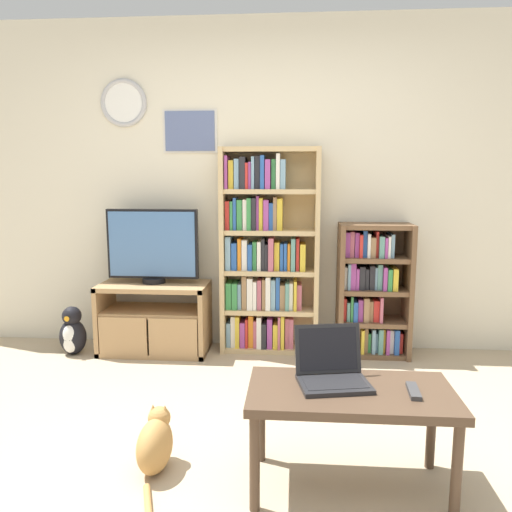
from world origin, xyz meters
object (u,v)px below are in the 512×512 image
laptop (331,369)px  bookshelf_short (371,292)px  television (153,246)px  penguin_figurine (72,333)px  remote_near_laptop (414,391)px  cat (156,443)px  bookshelf_tall (265,256)px  coffee_table (350,402)px  tv_stand (154,318)px

laptop → bookshelf_short: bearing=64.8°
television → laptop: size_ratio=2.04×
penguin_figurine → remote_near_laptop: bearing=-34.9°
cat → penguin_figurine: 1.83m
bookshelf_short → cat: size_ratio=2.11×
bookshelf_tall → coffee_table: size_ratio=1.79×
coffee_table → tv_stand: bearing=129.2°
remote_near_laptop → cat: 1.21m
bookshelf_tall → laptop: 1.77m
tv_stand → remote_near_laptop: (1.62, -1.68, 0.20)m
television → remote_near_laptop: (1.62, -1.72, -0.37)m
bookshelf_short → remote_near_laptop: (-0.08, -1.77, -0.02)m
bookshelf_tall → cat: (-0.41, -1.72, -0.63)m
coffee_table → remote_near_laptop: bearing=-4.4°
remote_near_laptop → coffee_table: bearing=-0.5°
bookshelf_tall → coffee_table: bearing=-74.7°
penguin_figurine → television: bearing=14.4°
bookshelf_short → penguin_figurine: bookshelf_short is taller
bookshelf_tall → remote_near_laptop: bearing=-67.4°
television → cat: 1.85m
tv_stand → penguin_figurine: (-0.63, -0.11, -0.10)m
remote_near_laptop → cat: size_ratio=0.33×
bookshelf_tall → cat: size_ratio=3.29×
laptop → cat: 0.91m
laptop → coffee_table: bearing=-53.7°
cat → penguin_figurine: bearing=129.0°
bookshelf_tall → laptop: size_ratio=4.56×
laptop → penguin_figurine: (-1.90, 1.47, -0.35)m
bookshelf_tall → remote_near_laptop: bookshelf_tall is taller
tv_stand → bookshelf_short: (1.69, 0.09, 0.22)m
tv_stand → cat: 1.67m
remote_near_laptop → television: bearing=-42.8°
tv_stand → television: bearing=99.2°
laptop → cat: (-0.82, -0.01, -0.39)m
tv_stand → bookshelf_tall: bearing=7.9°
bookshelf_tall → bookshelf_short: 0.87m
cat → bookshelf_tall: bearing=79.4°
tv_stand → coffee_table: tv_stand is taller
remote_near_laptop → cat: (-1.16, 0.09, -0.34)m
television → penguin_figurine: 0.93m
tv_stand → television: television is taller
tv_stand → bookshelf_tall: 1.00m
tv_stand → bookshelf_short: bookshelf_short is taller
bookshelf_short → tv_stand: bearing=-176.8°
remote_near_laptop → penguin_figurine: remote_near_laptop is taller
television → remote_near_laptop: television is taller
coffee_table → penguin_figurine: 2.52m
tv_stand → television: (-0.01, 0.04, 0.57)m
tv_stand → television: size_ratio=1.19×
television → bookshelf_tall: bearing=5.0°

